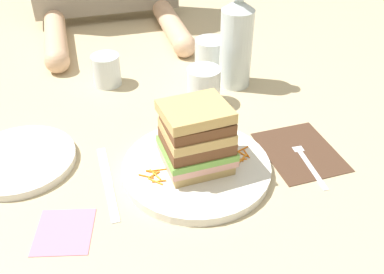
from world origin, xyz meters
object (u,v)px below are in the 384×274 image
(sandwich, at_px, (196,138))
(napkin_pink, at_px, (64,231))
(main_plate, at_px, (196,168))
(water_bottle, at_px, (236,42))
(empty_tumbler_0, at_px, (210,53))
(empty_tumbler_1, at_px, (106,70))
(side_plate, at_px, (20,160))
(fork, at_px, (305,157))
(napkin_dark, at_px, (300,151))
(juice_glass, at_px, (204,87))
(knife, at_px, (108,184))

(sandwich, bearing_deg, napkin_pink, -160.89)
(main_plate, xyz_separation_m, water_bottle, (0.18, 0.29, 0.10))
(water_bottle, relative_size, empty_tumbler_0, 3.10)
(empty_tumbler_1, xyz_separation_m, side_plate, (-0.19, -0.26, -0.03))
(empty_tumbler_0, bearing_deg, empty_tumbler_1, -175.31)
(fork, xyz_separation_m, napkin_pink, (-0.45, -0.06, -0.00))
(main_plate, height_order, fork, main_plate)
(napkin_pink, bearing_deg, side_plate, 110.41)
(fork, xyz_separation_m, side_plate, (-0.52, 0.13, 0.00))
(napkin_dark, distance_m, empty_tumbler_1, 0.49)
(fork, height_order, water_bottle, water_bottle)
(fork, bearing_deg, side_plate, 165.74)
(sandwich, height_order, side_plate, sandwich)
(side_plate, bearing_deg, empty_tumbler_0, 31.35)
(fork, distance_m, napkin_pink, 0.45)
(main_plate, xyz_separation_m, napkin_pink, (-0.24, -0.08, -0.01))
(main_plate, xyz_separation_m, empty_tumbler_1, (-0.12, 0.37, 0.03))
(juice_glass, height_order, napkin_pink, juice_glass)
(empty_tumbler_0, distance_m, empty_tumbler_1, 0.27)
(knife, bearing_deg, empty_tumbler_1, 83.30)
(side_plate, bearing_deg, water_bottle, 19.95)
(empty_tumbler_0, height_order, empty_tumbler_1, empty_tumbler_1)
(sandwich, height_order, empty_tumbler_1, sandwich)
(juice_glass, distance_m, water_bottle, 0.13)
(empty_tumbler_1, height_order, napkin_pink, empty_tumbler_1)
(empty_tumbler_1, bearing_deg, knife, -96.70)
(side_plate, bearing_deg, sandwich, -19.53)
(sandwich, xyz_separation_m, juice_glass, (0.08, 0.22, -0.04))
(sandwich, bearing_deg, water_bottle, 58.36)
(main_plate, bearing_deg, napkin_pink, -161.00)
(water_bottle, xyz_separation_m, empty_tumbler_1, (-0.29, 0.08, -0.07))
(side_plate, relative_size, napkin_pink, 2.17)
(juice_glass, distance_m, empty_tumbler_0, 0.18)
(fork, xyz_separation_m, water_bottle, (-0.03, 0.31, 0.10))
(fork, distance_m, side_plate, 0.53)
(empty_tumbler_1, bearing_deg, fork, -50.23)
(main_plate, bearing_deg, napkin_dark, 0.30)
(water_bottle, height_order, empty_tumbler_1, water_bottle)
(main_plate, relative_size, napkin_dark, 1.63)
(juice_glass, bearing_deg, empty_tumbler_1, 144.23)
(knife, bearing_deg, fork, -4.56)
(sandwich, height_order, water_bottle, water_bottle)
(sandwich, height_order, napkin_pink, sandwich)
(fork, height_order, knife, fork)
(juice_glass, xyz_separation_m, side_plate, (-0.39, -0.12, -0.03))
(knife, bearing_deg, main_plate, -2.86)
(juice_glass, relative_size, empty_tumbler_1, 1.13)
(empty_tumbler_0, bearing_deg, napkin_pink, -129.38)
(water_bottle, relative_size, side_plate, 1.21)
(main_plate, height_order, empty_tumbler_0, empty_tumbler_0)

